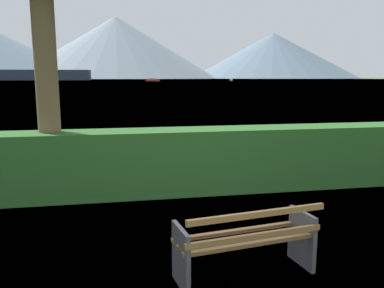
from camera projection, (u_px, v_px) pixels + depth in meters
ground_plane at (243, 274)px, 4.53m from camera, size 1400.00×1400.00×0.00m
water_surface at (118, 80)px, 302.87m from camera, size 620.00×620.00×0.00m
park_bench at (247, 242)px, 4.40m from camera, size 1.68×0.80×0.87m
hedge_row at (190, 161)px, 7.71m from camera, size 9.49×0.85×1.25m
fishing_boat_near at (231, 80)px, 235.28m from camera, size 3.71×6.38×1.28m
tender_far at (153, 80)px, 209.43m from camera, size 7.43×6.96×1.64m
distant_hills at (86, 48)px, 531.57m from camera, size 743.77×349.47×85.87m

